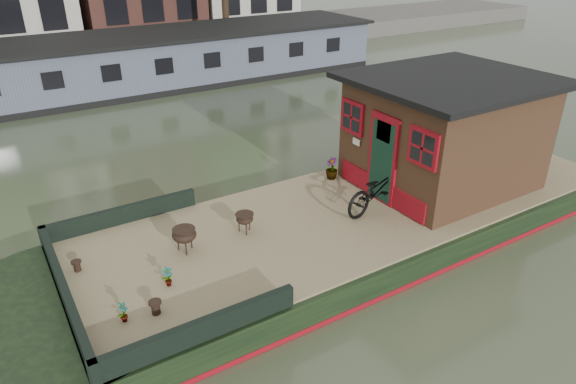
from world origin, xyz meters
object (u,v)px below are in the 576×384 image
brazier_front (245,223)px  brazier_rear (185,240)px  cabin (445,131)px  potted_plant_a (168,277)px  bicycle (378,189)px

brazier_front → brazier_rear: (-1.21, -0.02, 0.03)m
brazier_front → brazier_rear: bearing=-179.2°
cabin → brazier_rear: 6.10m
potted_plant_a → brazier_rear: bearing=52.7°
brazier_rear → cabin: bearing=-3.1°
bicycle → cabin: bearing=-92.3°
cabin → brazier_front: size_ratio=9.96×
bicycle → brazier_front: 2.81m
cabin → potted_plant_a: (-6.63, -0.49, -1.05)m
bicycle → brazier_rear: bearing=71.8°
bicycle → brazier_front: bearing=67.8°
brazier_front → cabin: bearing=-4.0°
potted_plant_a → brazier_rear: 1.02m
cabin → bicycle: bearing=-172.7°
potted_plant_a → brazier_front: bearing=24.4°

